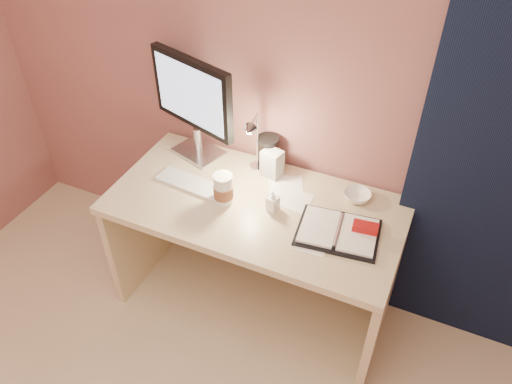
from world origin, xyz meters
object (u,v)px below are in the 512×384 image
at_px(desk, 261,227).
at_px(desk_lamp, 248,141).
at_px(monitor, 194,99).
at_px(product_box, 272,164).
at_px(bowl, 357,196).
at_px(lotion_bottle, 273,200).
at_px(coffee_cup, 223,189).
at_px(dark_jar, 268,154).
at_px(planner, 340,231).
at_px(keyboard, 194,185).

xyz_separation_m(desk, desk_lamp, (-0.12, 0.10, 0.44)).
distance_m(monitor, product_box, 0.50).
relative_size(desk, monitor, 2.54).
relative_size(bowl, lotion_bottle, 1.22).
distance_m(coffee_cup, dark_jar, 0.35).
xyz_separation_m(bowl, desk_lamp, (-0.55, -0.05, 0.20)).
distance_m(planner, lotion_bottle, 0.34).
xyz_separation_m(planner, lotion_bottle, (-0.34, 0.03, 0.04)).
relative_size(desk, desk_lamp, 4.06).
bearing_deg(desk_lamp, bowl, -2.55).
xyz_separation_m(coffee_cup, lotion_bottle, (0.23, 0.04, -0.02)).
height_order(desk, product_box, product_box).
relative_size(keyboard, desk_lamp, 1.13).
bearing_deg(coffee_cup, desk, 39.42).
xyz_separation_m(desk, coffee_cup, (-0.14, -0.12, 0.30)).
relative_size(bowl, product_box, 0.89).
height_order(keyboard, desk_lamp, desk_lamp).
distance_m(keyboard, lotion_bottle, 0.43).
distance_m(desk, coffee_cup, 0.35).
height_order(desk, keyboard, keyboard).
distance_m(desk, planner, 0.50).
relative_size(desk, product_box, 9.55).
distance_m(keyboard, desk_lamp, 0.35).
bearing_deg(planner, product_box, 142.62).
bearing_deg(desk, lotion_bottle, -39.77).
height_order(planner, bowl, planner).
height_order(planner, product_box, product_box).
relative_size(planner, coffee_cup, 2.53).
distance_m(monitor, dark_jar, 0.46).
relative_size(keyboard, coffee_cup, 2.55).
relative_size(dark_jar, desk_lamp, 0.45).
bearing_deg(monitor, desk, -3.54).
bearing_deg(product_box, planner, -18.08).
height_order(coffee_cup, product_box, coffee_cup).
xyz_separation_m(dark_jar, desk_lamp, (-0.05, -0.12, 0.14)).
bearing_deg(lotion_bottle, keyboard, -179.47).
xyz_separation_m(coffee_cup, bowl, (0.58, 0.27, -0.05)).
height_order(planner, lotion_bottle, lotion_bottle).
bearing_deg(bowl, coffee_cup, -154.74).
relative_size(coffee_cup, bowl, 1.17).
height_order(monitor, coffee_cup, monitor).
bearing_deg(dark_jar, product_box, -50.66).
relative_size(monitor, lotion_bottle, 5.11).
bearing_deg(bowl, desk, -160.44).
bearing_deg(desk, dark_jar, 106.07).
height_order(lotion_bottle, dark_jar, dark_jar).
relative_size(keyboard, dark_jar, 2.51).
height_order(monitor, planner, monitor).
bearing_deg(keyboard, desk, 18.86).
distance_m(coffee_cup, lotion_bottle, 0.24).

